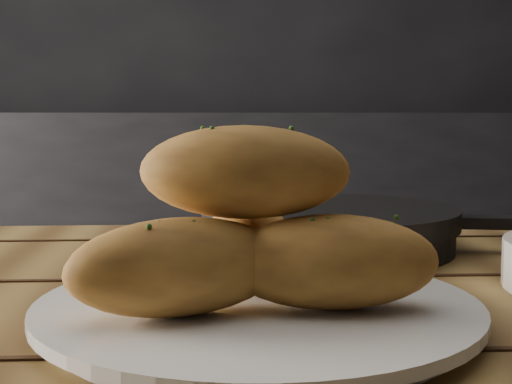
# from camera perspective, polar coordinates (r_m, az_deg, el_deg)

# --- Properties ---
(back_wall) EXTENTS (4.00, 0.04, 2.70)m
(back_wall) POSITION_cam_1_polar(r_m,az_deg,el_deg) (3.11, -7.04, 14.60)
(back_wall) COLOR black
(back_wall) RESTS_ON ground
(counter) EXTENTS (2.80, 0.60, 0.90)m
(counter) POSITION_cam_1_polar(r_m,az_deg,el_deg) (2.82, -7.19, -2.90)
(counter) COLOR black
(counter) RESTS_ON ground
(plate) EXTENTS (0.30, 0.30, 0.02)m
(plate) POSITION_cam_1_polar(r_m,az_deg,el_deg) (0.49, 0.14, -9.60)
(plate) COLOR white
(plate) RESTS_ON table
(bread_rolls) EXTENTS (0.25, 0.21, 0.12)m
(bread_rolls) POSITION_cam_1_polar(r_m,az_deg,el_deg) (0.48, -0.45, -3.50)
(bread_rolls) COLOR #C08835
(bread_rolls) RESTS_ON plate
(skillet) EXTENTS (0.41, 0.27, 0.05)m
(skillet) POSITION_cam_1_polar(r_m,az_deg,el_deg) (0.77, 6.06, -2.82)
(skillet) COLOR black
(skillet) RESTS_ON table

